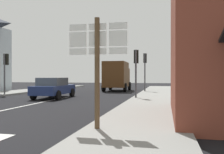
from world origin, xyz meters
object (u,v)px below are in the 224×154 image
Objects in this scene: sedan_far at (54,88)px; route_sign_post at (97,61)px; traffic_light_near_right at (136,63)px; traffic_light_far_right at (145,64)px; delivery_truck at (117,75)px; traffic_light_near_left at (6,65)px.

route_sign_post is (6.01, -9.61, 1.24)m from sedan_far.
traffic_light_near_right reaches higher than sedan_far.
delivery_truck is at bearing 149.56° from traffic_light_far_right.
traffic_light_far_right is at bearing 90.38° from route_sign_post.
traffic_light_near_left is (-10.69, 0.93, 0.03)m from traffic_light_near_right.
route_sign_post is 9.92m from traffic_light_near_right.
traffic_light_near_right is (5.89, 0.30, 1.72)m from sedan_far.
traffic_light_near_left reaches higher than traffic_light_near_right.
traffic_light_near_left is at bearing 134.90° from route_sign_post.
route_sign_post is 0.85× the size of traffic_light_far_right.
traffic_light_near_left is at bearing 175.03° from traffic_light_near_right.
traffic_light_near_right is at bearing 2.95° from sedan_far.
traffic_light_near_left is at bearing 165.57° from sedan_far.
sedan_far is at bearing -14.43° from traffic_light_near_left.
route_sign_post is at bearing -89.62° from traffic_light_far_right.
traffic_light_near_right is at bearing -90.00° from traffic_light_far_right.
sedan_far is 0.84× the size of delivery_truck.
traffic_light_far_right is (5.89, 7.43, 2.02)m from sedan_far.
traffic_light_far_right reaches higher than delivery_truck.
sedan_far is 11.40m from route_sign_post.
delivery_truck is 11.07m from traffic_light_near_left.
traffic_light_near_left is (-7.56, -8.03, 0.86)m from delivery_truck.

